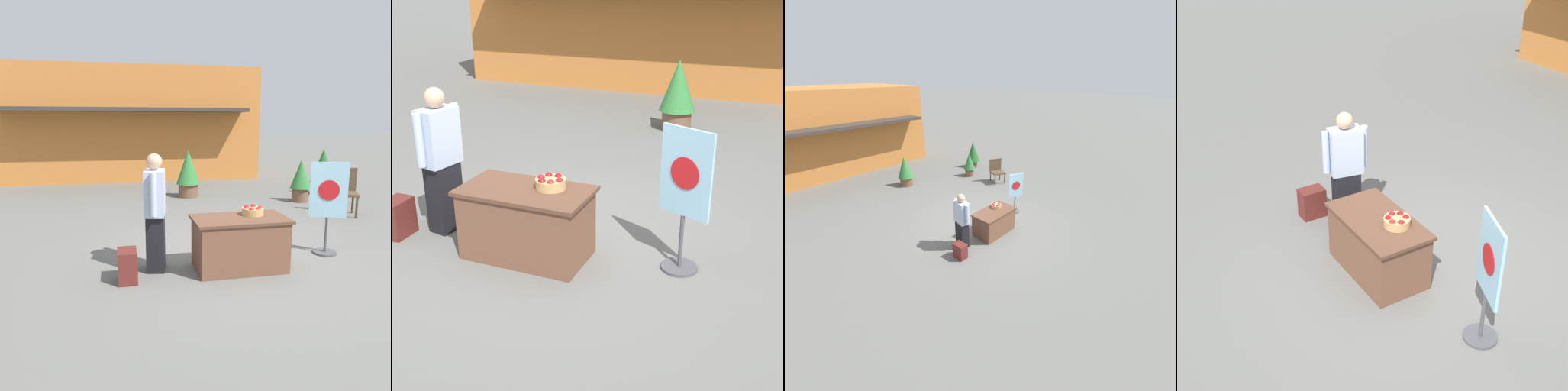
# 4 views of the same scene
# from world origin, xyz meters

# --- Properties ---
(ground_plane) EXTENTS (120.00, 120.00, 0.00)m
(ground_plane) POSITION_xyz_m (0.00, 0.00, 0.00)
(ground_plane) COLOR slate
(storefront_building) EXTENTS (9.24, 5.78, 3.85)m
(storefront_building) POSITION_xyz_m (-1.31, 9.88, 1.93)
(storefront_building) COLOR #C67533
(storefront_building) RESTS_ON ground_plane
(display_table) EXTENTS (1.30, 0.72, 0.73)m
(display_table) POSITION_xyz_m (-0.07, -0.57, 0.37)
(display_table) COLOR brown
(display_table) RESTS_ON ground_plane
(apple_basket) EXTENTS (0.30, 0.30, 0.13)m
(apple_basket) POSITION_xyz_m (0.15, -0.46, 0.79)
(apple_basket) COLOR tan
(apple_basket) RESTS_ON display_table
(person_visitor) EXTENTS (0.33, 0.60, 1.61)m
(person_visitor) POSITION_xyz_m (-1.21, -0.37, 0.82)
(person_visitor) COLOR black
(person_visitor) RESTS_ON ground_plane
(backpack) EXTENTS (0.24, 0.34, 0.42)m
(backpack) POSITION_xyz_m (-1.61, -0.70, 0.21)
(backpack) COLOR maroon
(backpack) RESTS_ON ground_plane
(poster_board) EXTENTS (0.52, 0.36, 1.43)m
(poster_board) POSITION_xyz_m (1.44, -0.26, 0.77)
(poster_board) COLOR #4C4C51
(poster_board) RESTS_ON ground_plane
(potted_plant_near_left) EXTENTS (0.65, 0.65, 1.28)m
(potted_plant_near_left) POSITION_xyz_m (0.21, 4.64, 0.69)
(potted_plant_near_left) COLOR brown
(potted_plant_near_left) RESTS_ON ground_plane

